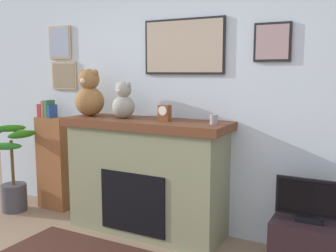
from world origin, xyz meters
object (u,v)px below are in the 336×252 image
(television, at_px, (310,201))
(potted_plant, at_px, (13,174))
(teddy_bear_brown, at_px, (123,102))
(teddy_bear_cream, at_px, (89,95))
(mantel_clock, at_px, (165,113))
(bookshelf, at_px, (53,160))
(candle_jar, at_px, (214,119))
(fireplace, at_px, (146,176))
(tv_stand, at_px, (308,245))

(television, bearing_deg, potted_plant, -176.77)
(television, bearing_deg, teddy_bear_brown, 179.27)
(teddy_bear_cream, bearing_deg, television, -0.59)
(mantel_clock, bearing_deg, bookshelf, 177.01)
(candle_jar, relative_size, teddy_bear_cream, 0.18)
(television, distance_m, teddy_bear_brown, 1.93)
(television, relative_size, teddy_bear_brown, 1.47)
(fireplace, bearing_deg, teddy_bear_cream, -178.44)
(tv_stand, height_order, teddy_bear_brown, teddy_bear_brown)
(bookshelf, bearing_deg, teddy_bear_cream, -7.10)
(candle_jar, distance_m, mantel_clock, 0.49)
(television, distance_m, mantel_clock, 1.47)
(teddy_bear_brown, bearing_deg, television, -0.73)
(potted_plant, xyz_separation_m, candle_jar, (2.35, 0.20, 0.75))
(potted_plant, distance_m, teddy_bear_brown, 1.66)
(mantel_clock, bearing_deg, potted_plant, -173.80)
(potted_plant, xyz_separation_m, teddy_bear_cream, (0.97, 0.20, 0.92))
(bookshelf, distance_m, potted_plant, 0.47)
(teddy_bear_cream, distance_m, teddy_bear_brown, 0.43)
(bookshelf, height_order, tv_stand, bookshelf)
(tv_stand, distance_m, candle_jar, 1.28)
(fireplace, distance_m, potted_plant, 1.67)
(fireplace, height_order, candle_jar, candle_jar)
(fireplace, relative_size, candle_jar, 19.38)
(candle_jar, xyz_separation_m, teddy_bear_cream, (-1.38, -0.00, 0.18))
(potted_plant, xyz_separation_m, tv_stand, (3.19, 0.18, -0.22))
(bookshelf, bearing_deg, television, -2.04)
(fireplace, relative_size, television, 3.10)
(mantel_clock, bearing_deg, television, -0.95)
(tv_stand, height_order, teddy_bear_cream, teddy_bear_cream)
(television, distance_m, teddy_bear_cream, 2.35)
(tv_stand, bearing_deg, candle_jar, 178.49)
(candle_jar, relative_size, teddy_bear_brown, 0.24)
(candle_jar, height_order, teddy_bear_cream, teddy_bear_cream)
(fireplace, bearing_deg, candle_jar, -1.44)
(television, xyz_separation_m, teddy_bear_brown, (-1.79, 0.02, 0.73))
(bookshelf, bearing_deg, potted_plant, -140.56)
(bookshelf, distance_m, television, 2.85)
(candle_jar, bearing_deg, tv_stand, -1.51)
(fireplace, bearing_deg, teddy_bear_brown, -175.82)
(tv_stand, height_order, television, television)
(fireplace, height_order, bookshelf, bookshelf)
(tv_stand, xyz_separation_m, television, (-0.00, -0.00, 0.37))
(fireplace, bearing_deg, television, -1.52)
(fireplace, height_order, teddy_bear_brown, teddy_bear_brown)
(teddy_bear_brown, bearing_deg, tv_stand, -0.69)
(fireplace, height_order, potted_plant, fireplace)
(tv_stand, distance_m, mantel_clock, 1.67)
(tv_stand, xyz_separation_m, teddy_bear_brown, (-1.79, 0.02, 1.09))
(fireplace, xyz_separation_m, teddy_bear_cream, (-0.67, -0.02, 0.78))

